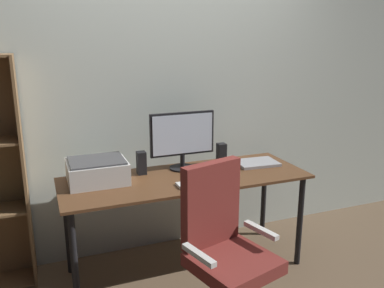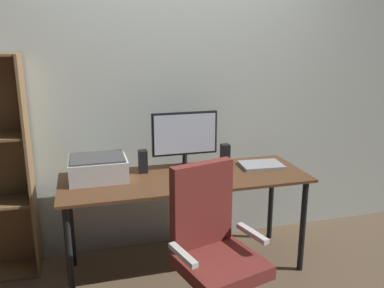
# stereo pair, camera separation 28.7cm
# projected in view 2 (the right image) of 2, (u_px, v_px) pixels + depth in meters

# --- Properties ---
(ground_plane) EXTENTS (12.00, 12.00, 0.00)m
(ground_plane) POSITION_uv_depth(u_px,v_px,m) (186.00, 267.00, 3.11)
(ground_plane) COLOR brown
(back_wall) EXTENTS (6.40, 0.10, 2.60)m
(back_wall) POSITION_uv_depth(u_px,v_px,m) (170.00, 91.00, 3.23)
(back_wall) COLOR beige
(back_wall) RESTS_ON ground
(desk) EXTENTS (1.78, 0.65, 0.74)m
(desk) POSITION_uv_depth(u_px,v_px,m) (185.00, 187.00, 2.94)
(desk) COLOR #56351E
(desk) RESTS_ON ground
(monitor) EXTENTS (0.50, 0.20, 0.44)m
(monitor) POSITION_uv_depth(u_px,v_px,m) (185.00, 137.00, 3.03)
(monitor) COLOR black
(monitor) RESTS_ON desk
(keyboard) EXTENTS (0.29, 0.11, 0.02)m
(keyboard) POSITION_uv_depth(u_px,v_px,m) (195.00, 183.00, 2.75)
(keyboard) COLOR silver
(keyboard) RESTS_ON desk
(mouse) EXTENTS (0.07, 0.10, 0.03)m
(mouse) POSITION_uv_depth(u_px,v_px,m) (223.00, 180.00, 2.81)
(mouse) COLOR black
(mouse) RESTS_ON desk
(coffee_mug) EXTENTS (0.09, 0.07, 0.09)m
(coffee_mug) POSITION_uv_depth(u_px,v_px,m) (210.00, 169.00, 2.95)
(coffee_mug) COLOR black
(coffee_mug) RESTS_ON desk
(laptop) EXTENTS (0.34, 0.25, 0.02)m
(laptop) POSITION_uv_depth(u_px,v_px,m) (261.00, 165.00, 3.14)
(laptop) COLOR #99999E
(laptop) RESTS_ON desk
(speaker_left) EXTENTS (0.06, 0.07, 0.17)m
(speaker_left) POSITION_uv_depth(u_px,v_px,m) (143.00, 161.00, 2.99)
(speaker_left) COLOR black
(speaker_left) RESTS_ON desk
(speaker_right) EXTENTS (0.06, 0.07, 0.17)m
(speaker_right) POSITION_uv_depth(u_px,v_px,m) (225.00, 155.00, 3.15)
(speaker_right) COLOR black
(speaker_right) RESTS_ON desk
(printer) EXTENTS (0.40, 0.34, 0.16)m
(printer) POSITION_uv_depth(u_px,v_px,m) (98.00, 168.00, 2.86)
(printer) COLOR silver
(printer) RESTS_ON desk
(office_chair) EXTENTS (0.57, 0.56, 1.01)m
(office_chair) POSITION_uv_depth(u_px,v_px,m) (214.00, 258.00, 2.37)
(office_chair) COLOR silver
(office_chair) RESTS_ON ground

